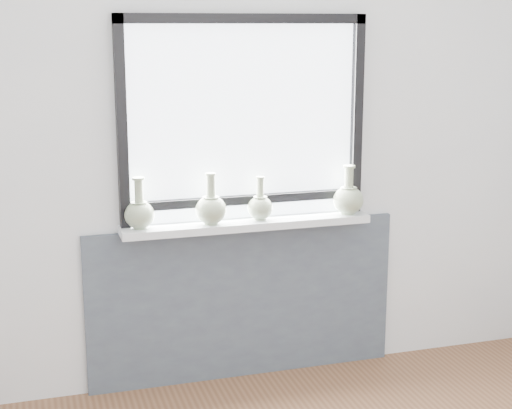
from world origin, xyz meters
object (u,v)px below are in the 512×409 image
object	(u,v)px
vase_a	(139,213)
vase_b	(211,208)
vase_d	(348,198)
windowsill	(247,224)
vase_c	(260,206)

from	to	relation	value
vase_a	vase_b	size ratio (longest dim) A/B	0.98
vase_b	vase_d	xyz separation A→B (m)	(0.76, 0.00, 0.00)
vase_a	windowsill	bearing A→B (deg)	0.36
vase_a	vase_c	size ratio (longest dim) A/B	1.14
windowsill	vase_d	size ratio (longest dim) A/B	4.98
windowsill	vase_c	size ratio (longest dim) A/B	5.77
vase_d	vase_a	bearing A→B (deg)	179.13
vase_a	vase_c	distance (m)	0.63
vase_c	vase_d	bearing A→B (deg)	-2.19
windowsill	vase_d	distance (m)	0.57
vase_c	windowsill	bearing A→B (deg)	178.55
vase_a	vase_c	world-z (taller)	vase_a
vase_a	vase_b	distance (m)	0.36
windowsill	vase_c	distance (m)	0.12
windowsill	vase_b	world-z (taller)	vase_b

